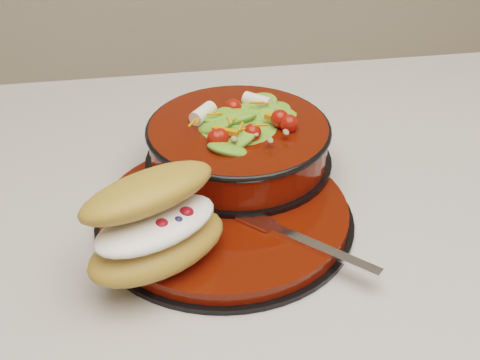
{
  "coord_description": "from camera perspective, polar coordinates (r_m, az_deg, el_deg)",
  "views": [
    {
      "loc": [
        -0.08,
        -0.58,
        1.35
      ],
      "look_at": [
        0.01,
        0.0,
        0.94
      ],
      "focal_mm": 50.0,
      "sensor_mm": 36.0,
      "label": 1
    }
  ],
  "objects": [
    {
      "name": "dinner_plate",
      "position": [
        0.72,
        -1.24,
        -3.0
      ],
      "size": [
        0.28,
        0.28,
        0.02
      ],
      "rotation": [
        0.0,
        0.0,
        -0.38
      ],
      "color": "black",
      "rests_on": "island_counter"
    },
    {
      "name": "salad_bowl",
      "position": [
        0.77,
        -0.14,
        3.66
      ],
      "size": [
        0.22,
        0.22,
        0.09
      ],
      "rotation": [
        0.0,
        0.0,
        -0.01
      ],
      "color": "black",
      "rests_on": "dinner_plate"
    },
    {
      "name": "croissant",
      "position": [
        0.63,
        -7.2,
        -3.67
      ],
      "size": [
        0.16,
        0.15,
        0.09
      ],
      "rotation": [
        0.0,
        0.0,
        0.52
      ],
      "color": "#B98338",
      "rests_on": "dinner_plate"
    },
    {
      "name": "fork",
      "position": [
        0.67,
        5.29,
        -5.09
      ],
      "size": [
        0.13,
        0.12,
        0.0
      ],
      "rotation": [
        0.0,
        0.0,
        0.8
      ],
      "color": "silver",
      "rests_on": "dinner_plate"
    }
  ]
}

